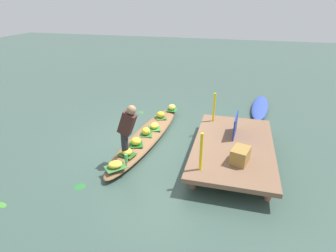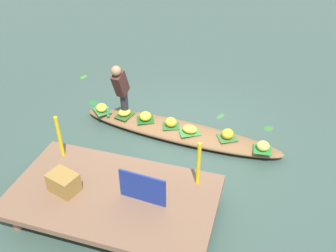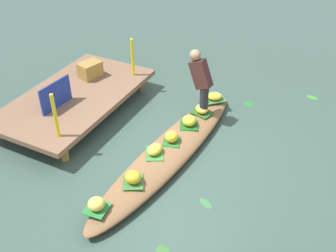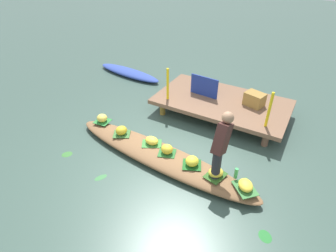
# 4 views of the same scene
# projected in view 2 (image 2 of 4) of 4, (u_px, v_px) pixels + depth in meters

# --- Properties ---
(canal_water) EXTENTS (40.00, 40.00, 0.00)m
(canal_water) POSITION_uv_depth(u_px,v_px,m) (178.00, 136.00, 7.48)
(canal_water) COLOR #395148
(canal_water) RESTS_ON ground
(dock_platform) EXTENTS (3.20, 1.80, 0.40)m
(dock_platform) POSITION_uv_depth(u_px,v_px,m) (113.00, 196.00, 5.61)
(dock_platform) COLOR brown
(dock_platform) RESTS_ON ground
(vendor_boat) EXTENTS (4.28, 1.11, 0.23)m
(vendor_boat) POSITION_uv_depth(u_px,v_px,m) (179.00, 131.00, 7.42)
(vendor_boat) COLOR brown
(vendor_boat) RESTS_ON ground
(leaf_mat_0) EXTENTS (0.52, 0.51, 0.01)m
(leaf_mat_0) POSITION_uv_depth(u_px,v_px,m) (102.00, 110.00, 7.85)
(leaf_mat_0) COLOR #3A783B
(leaf_mat_0) RESTS_ON vendor_boat
(banana_bunch_0) EXTENTS (0.36, 0.38, 0.14)m
(banana_bunch_0) POSITION_uv_depth(u_px,v_px,m) (102.00, 108.00, 7.81)
(banana_bunch_0) COLOR yellow
(banana_bunch_0) RESTS_ON vendor_boat
(leaf_mat_1) EXTENTS (0.36, 0.34, 0.01)m
(leaf_mat_1) POSITION_uv_depth(u_px,v_px,m) (262.00, 150.00, 6.74)
(leaf_mat_1) COLOR #2A7D36
(leaf_mat_1) RESTS_ON vendor_boat
(banana_bunch_1) EXTENTS (0.33, 0.33, 0.18)m
(banana_bunch_1) POSITION_uv_depth(u_px,v_px,m) (263.00, 146.00, 6.69)
(banana_bunch_1) COLOR #EBD153
(banana_bunch_1) RESTS_ON vendor_boat
(leaf_mat_2) EXTENTS (0.44, 0.43, 0.01)m
(leaf_mat_2) POSITION_uv_depth(u_px,v_px,m) (146.00, 120.00, 7.55)
(leaf_mat_2) COLOR #1B5C1F
(leaf_mat_2) RESTS_ON vendor_boat
(banana_bunch_2) EXTENTS (0.32, 0.32, 0.18)m
(banana_bunch_2) POSITION_uv_depth(u_px,v_px,m) (145.00, 116.00, 7.50)
(banana_bunch_2) COLOR yellow
(banana_bunch_2) RESTS_ON vendor_boat
(leaf_mat_3) EXTENTS (0.45, 0.43, 0.01)m
(leaf_mat_3) POSITION_uv_depth(u_px,v_px,m) (227.00, 138.00, 7.04)
(leaf_mat_3) COLOR #3A7033
(leaf_mat_3) RESTS_ON vendor_boat
(banana_bunch_3) EXTENTS (0.27, 0.29, 0.19)m
(banana_bunch_3) POSITION_uv_depth(u_px,v_px,m) (228.00, 134.00, 6.98)
(banana_bunch_3) COLOR gold
(banana_bunch_3) RESTS_ON vendor_boat
(leaf_mat_4) EXTENTS (0.41, 0.38, 0.01)m
(leaf_mat_4) POSITION_uv_depth(u_px,v_px,m) (171.00, 126.00, 7.36)
(leaf_mat_4) COLOR #29692D
(leaf_mat_4) RESTS_ON vendor_boat
(banana_bunch_4) EXTENTS (0.25, 0.23, 0.19)m
(banana_bunch_4) POSITION_uv_depth(u_px,v_px,m) (171.00, 122.00, 7.31)
(banana_bunch_4) COLOR yellow
(banana_bunch_4) RESTS_ON vendor_boat
(leaf_mat_5) EXTENTS (0.37, 0.43, 0.01)m
(leaf_mat_5) POSITION_uv_depth(u_px,v_px,m) (125.00, 115.00, 7.70)
(leaf_mat_5) COLOR #2D591F
(leaf_mat_5) RESTS_ON vendor_boat
(banana_bunch_5) EXTENTS (0.35, 0.35, 0.15)m
(banana_bunch_5) POSITION_uv_depth(u_px,v_px,m) (124.00, 112.00, 7.65)
(banana_bunch_5) COLOR yellow
(banana_bunch_5) RESTS_ON vendor_boat
(leaf_mat_6) EXTENTS (0.48, 0.44, 0.01)m
(leaf_mat_6) POSITION_uv_depth(u_px,v_px,m) (190.00, 132.00, 7.18)
(leaf_mat_6) COLOR #3B8339
(leaf_mat_6) RESTS_ON vendor_boat
(banana_bunch_6) EXTENTS (0.30, 0.23, 0.16)m
(banana_bunch_6) POSITION_uv_depth(u_px,v_px,m) (190.00, 129.00, 7.14)
(banana_bunch_6) COLOR yellow
(banana_bunch_6) RESTS_ON vendor_boat
(vendor_person) EXTENTS (0.22, 0.46, 1.23)m
(vendor_person) POSITION_uv_depth(u_px,v_px,m) (121.00, 88.00, 7.26)
(vendor_person) COLOR #28282D
(vendor_person) RESTS_ON vendor_boat
(water_bottle) EXTENTS (0.06, 0.06, 0.21)m
(water_bottle) POSITION_uv_depth(u_px,v_px,m) (108.00, 112.00, 7.62)
(water_bottle) COLOR #46B562
(water_bottle) RESTS_ON vendor_boat
(market_banner) EXTENTS (0.74, 0.08, 0.51)m
(market_banner) POSITION_uv_depth(u_px,v_px,m) (142.00, 188.00, 5.31)
(market_banner) COLOR navy
(market_banner) RESTS_ON dock_platform
(railing_post_west) EXTENTS (0.06, 0.06, 0.80)m
(railing_post_west) POSITION_uv_depth(u_px,v_px,m) (199.00, 164.00, 5.53)
(railing_post_west) COLOR yellow
(railing_post_west) RESTS_ON dock_platform
(railing_post_east) EXTENTS (0.06, 0.06, 0.80)m
(railing_post_east) POSITION_uv_depth(u_px,v_px,m) (60.00, 137.00, 6.10)
(railing_post_east) COLOR yellow
(railing_post_east) RESTS_ON dock_platform
(produce_crate) EXTENTS (0.51, 0.43, 0.32)m
(produce_crate) POSITION_uv_depth(u_px,v_px,m) (64.00, 182.00, 5.54)
(produce_crate) COLOR olive
(produce_crate) RESTS_ON dock_platform
(drifting_plant_0) EXTENTS (0.17, 0.26, 0.01)m
(drifting_plant_0) POSITION_uv_depth(u_px,v_px,m) (84.00, 77.00, 9.64)
(drifting_plant_0) COLOR #428E2E
(drifting_plant_0) RESTS_ON ground
(drifting_plant_1) EXTENTS (0.28, 0.28, 0.01)m
(drifting_plant_1) POSITION_uv_depth(u_px,v_px,m) (268.00, 128.00, 7.69)
(drifting_plant_1) COLOR #377132
(drifting_plant_1) RESTS_ON ground
(drifting_plant_2) EXTENTS (0.22, 0.27, 0.01)m
(drifting_plant_2) POSITION_uv_depth(u_px,v_px,m) (221.00, 116.00, 8.08)
(drifting_plant_2) COLOR #3A7741
(drifting_plant_2) RESTS_ON ground
(drifting_plant_3) EXTENTS (0.30, 0.30, 0.01)m
(drifting_plant_3) POSITION_uv_depth(u_px,v_px,m) (93.00, 102.00, 8.56)
(drifting_plant_3) COLOR #25732F
(drifting_plant_3) RESTS_ON ground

